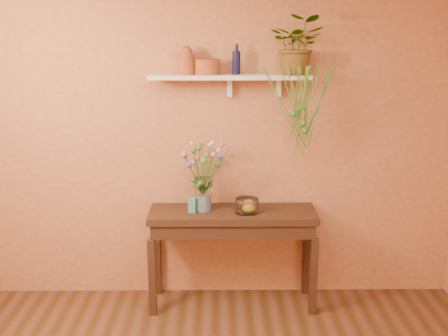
% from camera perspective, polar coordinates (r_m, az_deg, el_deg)
% --- Properties ---
extents(room, '(4.04, 4.04, 2.70)m').
position_cam_1_polar(room, '(2.69, 0.33, -5.90)').
color(room, brown).
rests_on(room, ground).
extents(sideboard, '(1.37, 0.44, 0.83)m').
position_cam_1_polar(sideboard, '(4.56, 0.90, -5.93)').
color(sideboard, '#3B2319').
rests_on(sideboard, ground).
extents(wall_shelf, '(1.30, 0.24, 0.19)m').
position_cam_1_polar(wall_shelf, '(4.42, 0.75, 9.43)').
color(wall_shelf, white).
rests_on(wall_shelf, room).
extents(terracotta_jug, '(0.16, 0.16, 0.23)m').
position_cam_1_polar(terracotta_jug, '(4.40, -4.00, 11.08)').
color(terracotta_jug, '#AD532D').
rests_on(terracotta_jug, wall_shelf).
extents(terracotta_pot, '(0.24, 0.24, 0.12)m').
position_cam_1_polar(terracotta_pot, '(4.41, -1.81, 10.51)').
color(terracotta_pot, '#AD532D').
rests_on(terracotta_pot, wall_shelf).
extents(blue_bottle, '(0.08, 0.08, 0.24)m').
position_cam_1_polar(blue_bottle, '(4.42, 1.30, 10.98)').
color(blue_bottle, '#0F1136').
rests_on(blue_bottle, wall_shelf).
extents(spider_plant, '(0.49, 0.45, 0.46)m').
position_cam_1_polar(spider_plant, '(4.43, 7.73, 12.59)').
color(spider_plant, '#347224').
rests_on(spider_plant, wall_shelf).
extents(plant_fronds, '(0.55, 0.35, 0.73)m').
position_cam_1_polar(plant_fronds, '(4.31, 8.07, 6.05)').
color(plant_fronds, '#347224').
rests_on(plant_fronds, wall_shelf).
extents(glass_vase, '(0.13, 0.13, 0.28)m').
position_cam_1_polar(glass_vase, '(4.50, -2.24, -3.00)').
color(glass_vase, white).
rests_on(glass_vase, sideboard).
extents(bouquet, '(0.42, 0.40, 0.45)m').
position_cam_1_polar(bouquet, '(4.40, -2.18, 0.61)').
color(bouquet, '#386B28').
rests_on(bouquet, glass_vase).
extents(glass_bowl, '(0.19, 0.19, 0.12)m').
position_cam_1_polar(glass_bowl, '(4.47, 2.41, -3.99)').
color(glass_bowl, white).
rests_on(glass_bowl, sideboard).
extents(lemon, '(0.08, 0.08, 0.08)m').
position_cam_1_polar(lemon, '(4.47, 2.56, -4.12)').
color(lemon, yellow).
rests_on(lemon, glass_bowl).
extents(carton, '(0.07, 0.06, 0.12)m').
position_cam_1_polar(carton, '(4.47, -3.33, -3.88)').
color(carton, '#286882').
rests_on(carton, sideboard).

